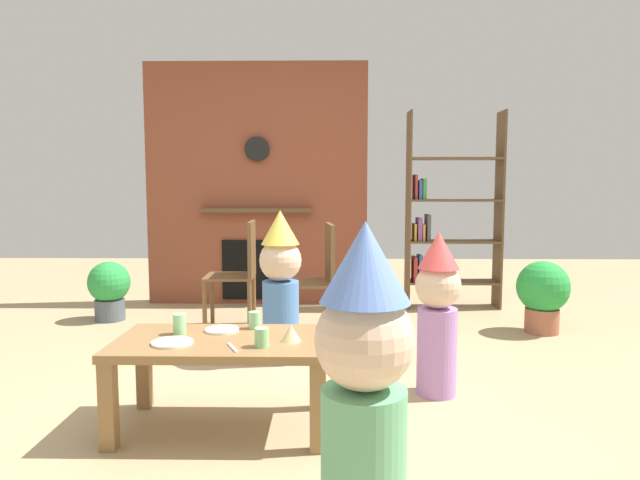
% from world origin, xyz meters
% --- Properties ---
extents(ground_plane, '(12.00, 12.00, 0.00)m').
position_xyz_m(ground_plane, '(0.00, 0.00, 0.00)').
color(ground_plane, tan).
extents(brick_fireplace_feature, '(2.20, 0.28, 2.40)m').
position_xyz_m(brick_fireplace_feature, '(-0.52, 2.60, 1.19)').
color(brick_fireplace_feature, brown).
rests_on(brick_fireplace_feature, ground_plane).
extents(bookshelf, '(0.90, 0.28, 1.90)m').
position_xyz_m(bookshelf, '(1.34, 2.40, 0.87)').
color(bookshelf, brown).
rests_on(bookshelf, ground_plane).
extents(coffee_table, '(1.03, 0.58, 0.45)m').
position_xyz_m(coffee_table, '(-0.32, -0.37, 0.37)').
color(coffee_table, olive).
rests_on(coffee_table, ground_plane).
extents(paper_cup_near_left, '(0.06, 0.06, 0.09)m').
position_xyz_m(paper_cup_near_left, '(-0.18, -0.17, 0.49)').
color(paper_cup_near_left, '#8CD18C').
rests_on(paper_cup_near_left, coffee_table).
extents(paper_cup_near_right, '(0.07, 0.07, 0.09)m').
position_xyz_m(paper_cup_near_right, '(-0.10, -0.50, 0.49)').
color(paper_cup_near_right, '#8CD18C').
rests_on(paper_cup_near_right, coffee_table).
extents(paper_cup_center, '(0.06, 0.06, 0.10)m').
position_xyz_m(paper_cup_center, '(-0.54, -0.29, 0.50)').
color(paper_cup_center, '#8CD18C').
rests_on(paper_cup_center, coffee_table).
extents(paper_plate_front, '(0.19, 0.19, 0.01)m').
position_xyz_m(paper_plate_front, '(-0.53, -0.46, 0.45)').
color(paper_plate_front, white).
rests_on(paper_plate_front, coffee_table).
extents(paper_plate_rear, '(0.17, 0.17, 0.01)m').
position_xyz_m(paper_plate_rear, '(-0.34, -0.23, 0.45)').
color(paper_plate_rear, white).
rests_on(paper_plate_rear, coffee_table).
extents(birthday_cake_slice, '(0.10, 0.10, 0.08)m').
position_xyz_m(birthday_cake_slice, '(0.02, -0.41, 0.49)').
color(birthday_cake_slice, '#EAC68C').
rests_on(birthday_cake_slice, coffee_table).
extents(table_fork, '(0.08, 0.14, 0.01)m').
position_xyz_m(table_fork, '(-0.24, -0.53, 0.45)').
color(table_fork, silver).
rests_on(table_fork, coffee_table).
extents(child_with_cone_hat, '(0.30, 0.30, 1.09)m').
position_xyz_m(child_with_cone_hat, '(0.31, -1.39, 0.58)').
color(child_with_cone_hat, '#66B27F').
rests_on(child_with_cone_hat, ground_plane).
extents(child_in_pink, '(0.26, 0.26, 0.93)m').
position_xyz_m(child_in_pink, '(0.82, 0.09, 0.49)').
color(child_in_pink, '#B27FCC').
rests_on(child_in_pink, ground_plane).
extents(child_by_the_chairs, '(0.28, 0.28, 1.03)m').
position_xyz_m(child_by_the_chairs, '(-0.12, 0.68, 0.54)').
color(child_by_the_chairs, '#4C7FC6').
rests_on(child_by_the_chairs, ground_plane).
extents(dining_chair_left, '(0.42, 0.42, 0.90)m').
position_xyz_m(dining_chair_left, '(-0.53, 1.54, 0.51)').
color(dining_chair_left, brown).
rests_on(dining_chair_left, ground_plane).
extents(dining_chair_middle, '(0.44, 0.44, 0.90)m').
position_xyz_m(dining_chair_middle, '(0.12, 1.25, 0.51)').
color(dining_chair_middle, brown).
rests_on(dining_chair_middle, ground_plane).
extents(potted_plant_tall, '(0.42, 0.42, 0.59)m').
position_xyz_m(potted_plant_tall, '(1.94, 1.45, 0.33)').
color(potted_plant_tall, '#9E5B42').
rests_on(potted_plant_tall, ground_plane).
extents(potted_plant_short, '(0.37, 0.37, 0.53)m').
position_xyz_m(potted_plant_short, '(-1.74, 1.81, 0.29)').
color(potted_plant_short, '#4C5660').
rests_on(potted_plant_short, ground_plane).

